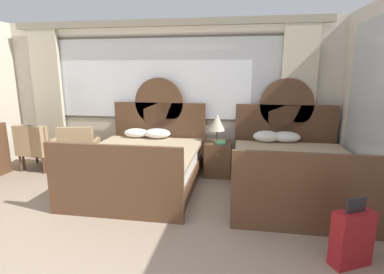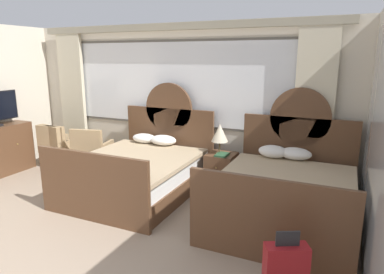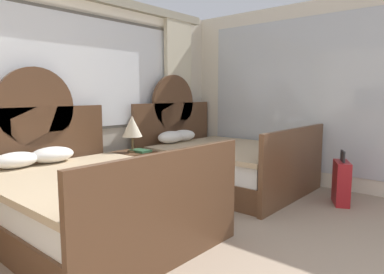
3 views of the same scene
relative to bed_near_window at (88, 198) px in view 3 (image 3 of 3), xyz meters
The scene contains 8 objects.
wall_back_window 1.60m from the bed_near_window, 85.54° to the left, with size 6.22×0.22×2.70m.
wall_right_mirror 3.56m from the bed_near_window, 18.91° to the right, with size 0.08×4.62×2.70m.
bed_near_window is the anchor object (origin of this frame).
bed_near_mirror 2.27m from the bed_near_window, ahead, with size 1.73×2.18×1.67m.
nightstand_between_beds 1.32m from the bed_near_window, 30.42° to the left, with size 0.45×0.47×0.59m.
table_lamp_on_nightstand 1.41m from the bed_near_window, 30.72° to the left, with size 0.27×0.27×0.49m.
book_on_nightstand 1.34m from the bed_near_window, 26.07° to the left, with size 0.18×0.26×0.03m.
suitcase_on_floor 3.01m from the bed_near_window, 32.17° to the right, with size 0.41×0.31×0.67m.
Camera 3 is at (-1.89, -0.05, 1.37)m, focal length 31.97 mm.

